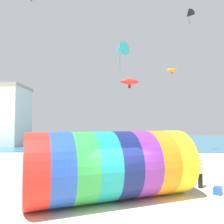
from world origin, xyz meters
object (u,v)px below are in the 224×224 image
(giant_inflatable_tube, at_px, (112,165))
(kite_orange_parafoil, at_px, (172,70))
(kite_handler, at_px, (200,173))
(kite_red_parafoil, at_px, (130,82))
(kite_cyan_delta, at_px, (120,50))
(kite_black_delta, at_px, (189,14))
(cooler_box, at_px, (218,191))

(giant_inflatable_tube, distance_m, kite_orange_parafoil, 18.90)
(kite_handler, distance_m, kite_red_parafoil, 6.67)
(kite_cyan_delta, bearing_deg, kite_handler, -31.17)
(kite_black_delta, height_order, cooler_box, kite_black_delta)
(kite_red_parafoil, height_order, kite_cyan_delta, kite_cyan_delta)
(giant_inflatable_tube, distance_m, kite_handler, 5.28)
(kite_handler, bearing_deg, kite_black_delta, 72.83)
(kite_handler, height_order, kite_cyan_delta, kite_cyan_delta)
(giant_inflatable_tube, height_order, kite_orange_parafoil, kite_orange_parafoil)
(cooler_box, bearing_deg, kite_cyan_delta, 142.38)
(kite_handler, bearing_deg, cooler_box, -67.25)
(kite_black_delta, relative_size, cooler_box, 3.52)
(kite_red_parafoil, relative_size, kite_cyan_delta, 0.70)
(kite_orange_parafoil, height_order, kite_cyan_delta, kite_orange_parafoil)
(kite_black_delta, bearing_deg, kite_cyan_delta, -127.92)
(giant_inflatable_tube, xyz_separation_m, cooler_box, (5.32, 0.83, -1.40))
(kite_red_parafoil, relative_size, kite_black_delta, 0.68)
(kite_black_delta, distance_m, cooler_box, 22.67)
(kite_red_parafoil, bearing_deg, kite_cyan_delta, 111.49)
(giant_inflatable_tube, distance_m, kite_red_parafoil, 5.64)
(kite_handler, relative_size, kite_red_parafoil, 1.32)
(kite_cyan_delta, distance_m, kite_black_delta, 16.28)
(giant_inflatable_tube, relative_size, kite_cyan_delta, 4.67)
(giant_inflatable_tube, relative_size, kite_orange_parafoil, 6.23)
(kite_handler, xyz_separation_m, cooler_box, (0.45, -1.07, -0.65))
(giant_inflatable_tube, xyz_separation_m, kite_cyan_delta, (0.48, 4.56, 7.11))
(giant_inflatable_tube, bearing_deg, kite_red_parafoil, 71.29)
(kite_red_parafoil, bearing_deg, cooler_box, -28.09)
(kite_orange_parafoil, height_order, kite_red_parafoil, kite_orange_parafoil)
(kite_cyan_delta, height_order, cooler_box, kite_cyan_delta)
(kite_handler, xyz_separation_m, kite_black_delta, (4.25, 13.74, 16.08))
(giant_inflatable_tube, height_order, kite_handler, giant_inflatable_tube)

